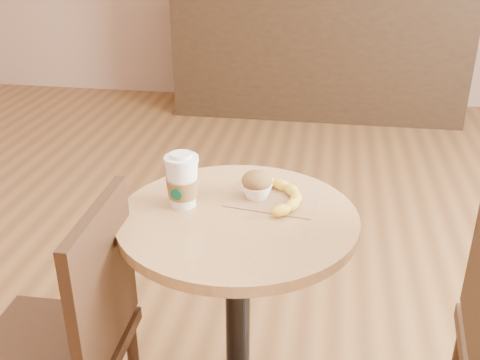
{
  "coord_description": "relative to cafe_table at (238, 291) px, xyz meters",
  "views": [
    {
      "loc": [
        0.09,
        -1.25,
        1.46
      ],
      "look_at": [
        -0.12,
        0.06,
        0.83
      ],
      "focal_mm": 42.0,
      "sensor_mm": 36.0,
      "label": 1
    }
  ],
  "objects": [
    {
      "name": "cafe_table",
      "position": [
        0.0,
        0.0,
        0.0
      ],
      "size": [
        0.63,
        0.63,
        0.75
      ],
      "color": "black",
      "rests_on": "ground"
    },
    {
      "name": "chair_left",
      "position": [
        -0.4,
        -0.23,
        -0.03
      ],
      "size": [
        0.38,
        0.38,
        0.86
      ],
      "rotation": [
        0.0,
        0.0,
        -1.55
      ],
      "color": "#331F11",
      "rests_on": "ground"
    },
    {
      "name": "service_counter",
      "position": [
        0.12,
        3.16,
        0.02
      ],
      "size": [
        2.3,
        0.65,
        1.04
      ],
      "color": "black",
      "rests_on": "ground"
    },
    {
      "name": "kraft_bag",
      "position": [
        0.09,
        0.11,
        0.25
      ],
      "size": [
        0.26,
        0.21,
        0.0
      ],
      "primitive_type": "cube",
      "rotation": [
        0.0,
        0.0,
        -0.15
      ],
      "color": "#936A47",
      "rests_on": "cafe_table"
    },
    {
      "name": "coffee_cup",
      "position": [
        -0.15,
        0.03,
        0.31
      ],
      "size": [
        0.09,
        0.09,
        0.15
      ],
      "rotation": [
        0.0,
        0.0,
        -0.14
      ],
      "color": "white",
      "rests_on": "cafe_table"
    },
    {
      "name": "muffin",
      "position": [
        0.04,
        0.1,
        0.28
      ],
      "size": [
        0.09,
        0.09,
        0.08
      ],
      "color": "white",
      "rests_on": "kraft_bag"
    },
    {
      "name": "banana",
      "position": [
        0.1,
        0.08,
        0.26
      ],
      "size": [
        0.2,
        0.25,
        0.03
      ],
      "primitive_type": null,
      "rotation": [
        0.0,
        0.0,
        0.25
      ],
      "color": "yellow",
      "rests_on": "kraft_bag"
    }
  ]
}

